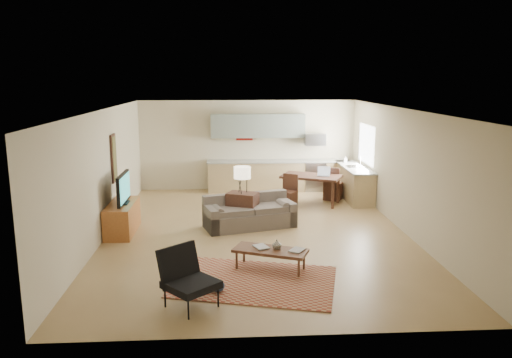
{
  "coord_description": "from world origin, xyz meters",
  "views": [
    {
      "loc": [
        -0.65,
        -10.51,
        3.35
      ],
      "look_at": [
        0.0,
        0.3,
        1.15
      ],
      "focal_mm": 35.0,
      "sensor_mm": 36.0,
      "label": 1
    }
  ],
  "objects": [
    {
      "name": "dining_chair_far",
      "position": [
        2.32,
        2.94,
        0.47
      ],
      "size": [
        0.62,
        0.63,
        0.94
      ],
      "primitive_type": null,
      "rotation": [
        0.0,
        0.0,
        2.65
      ],
      "color": "#351D14",
      "rests_on": "floor"
    },
    {
      "name": "soap_bottle",
      "position": [
        2.83,
        3.7,
        1.02
      ],
      "size": [
        0.11,
        0.11,
        0.19
      ],
      "primitive_type": "imported",
      "rotation": [
        0.0,
        0.0,
        -0.13
      ],
      "color": "beige",
      "rests_on": "kitchen_counter_right"
    },
    {
      "name": "upper_cabinets",
      "position": [
        0.3,
        4.33,
        1.95
      ],
      "size": [
        2.8,
        0.34,
        0.7
      ],
      "primitive_type": "cube",
      "color": "slate",
      "rests_on": "room"
    },
    {
      "name": "rug",
      "position": [
        -0.19,
        -2.7,
        0.01
      ],
      "size": [
        2.98,
        2.41,
        0.02
      ],
      "primitive_type": "cube",
      "rotation": [
        0.0,
        0.0,
        -0.25
      ],
      "color": "maroon",
      "rests_on": "floor"
    },
    {
      "name": "tv",
      "position": [
        -2.9,
        0.2,
        1.0
      ],
      "size": [
        0.11,
        1.11,
        0.66
      ],
      "primitive_type": null,
      "color": "black",
      "rests_on": "tv_credenza"
    },
    {
      "name": "dining_table",
      "position": [
        1.63,
        2.52,
        0.39
      ],
      "size": [
        1.77,
        1.44,
        0.78
      ],
      "primitive_type": null,
      "rotation": [
        0.0,
        0.0,
        -0.43
      ],
      "color": "#351D14",
      "rests_on": "floor"
    },
    {
      "name": "book_b",
      "position": [
        0.48,
        -2.23,
        0.4
      ],
      "size": [
        0.49,
        0.49,
        0.02
      ],
      "primitive_type": "imported",
      "rotation": [
        0.0,
        0.0,
        -0.6
      ],
      "color": "navy",
      "rests_on": "coffee_table"
    },
    {
      "name": "table_lamp",
      "position": [
        -0.3,
        0.55,
        1.1
      ],
      "size": [
        0.49,
        0.49,
        0.63
      ],
      "primitive_type": null,
      "rotation": [
        0.0,
        0.0,
        -0.35
      ],
      "color": "beige",
      "rests_on": "console_table"
    },
    {
      "name": "armchair",
      "position": [
        -1.19,
        -3.57,
        0.45
      ],
      "size": [
        1.1,
        1.1,
        0.89
      ],
      "primitive_type": null,
      "rotation": [
        0.0,
        0.0,
        0.73
      ],
      "color": "black",
      "rests_on": "floor"
    },
    {
      "name": "kitchen_microwave",
      "position": [
        2.0,
        4.2,
        1.55
      ],
      "size": [
        0.62,
        0.4,
        0.35
      ],
      "primitive_type": "cube",
      "color": "#A5A8AD",
      "rests_on": "room"
    },
    {
      "name": "kitchen_counter_right",
      "position": [
        2.93,
        3.0,
        0.46
      ],
      "size": [
        0.64,
        2.26,
        0.92
      ],
      "primitive_type": null,
      "color": "#9F8659",
      "rests_on": "ground"
    },
    {
      "name": "kitchen_counter_back",
      "position": [
        0.9,
        4.18,
        0.46
      ],
      "size": [
        4.26,
        0.64,
        0.92
      ],
      "primitive_type": null,
      "color": "#9F8659",
      "rests_on": "ground"
    },
    {
      "name": "window_right",
      "position": [
        3.23,
        3.0,
        1.55
      ],
      "size": [
        0.02,
        1.4,
        1.05
      ],
      "primitive_type": "cube",
      "color": "white",
      "rests_on": "room"
    },
    {
      "name": "sofa",
      "position": [
        -0.13,
        0.44,
        0.37
      ],
      "size": [
        2.29,
        1.47,
        0.74
      ],
      "primitive_type": null,
      "rotation": [
        0.0,
        0.0,
        0.28
      ],
      "color": "#62584F",
      "rests_on": "floor"
    },
    {
      "name": "coffee_table",
      "position": [
        0.1,
        -2.18,
        0.2
      ],
      "size": [
        1.4,
        0.98,
        0.39
      ],
      "primitive_type": null,
      "rotation": [
        0.0,
        0.0,
        -0.4
      ],
      "color": "#502E1D",
      "rests_on": "floor"
    },
    {
      "name": "vase",
      "position": [
        0.22,
        -2.17,
        0.47
      ],
      "size": [
        0.2,
        0.2,
        0.17
      ],
      "primitive_type": "imported",
      "rotation": [
        0.0,
        0.0,
        -0.09
      ],
      "color": "black",
      "rests_on": "coffee_table"
    },
    {
      "name": "triptych",
      "position": [
        -0.1,
        4.47,
        1.75
      ],
      "size": [
        1.7,
        0.04,
        0.5
      ],
      "primitive_type": null,
      "color": "beige",
      "rests_on": "room"
    },
    {
      "name": "console_table",
      "position": [
        -0.3,
        0.55,
        0.39
      ],
      "size": [
        0.79,
        0.67,
        0.78
      ],
      "primitive_type": null,
      "rotation": [
        0.0,
        0.0,
        -0.4
      ],
      "color": "#351D14",
      "rests_on": "floor"
    },
    {
      "name": "book_a",
      "position": [
        -0.15,
        -2.13,
        0.4
      ],
      "size": [
        0.43,
        0.45,
        0.03
      ],
      "primitive_type": "imported",
      "rotation": [
        0.0,
        0.0,
        0.4
      ],
      "color": "maroon",
      "rests_on": "coffee_table"
    },
    {
      "name": "wall_art_left",
      "position": [
        -3.21,
        0.9,
        1.55
      ],
      "size": [
        0.06,
        0.42,
        1.1
      ],
      "primitive_type": null,
      "color": "olive",
      "rests_on": "room"
    },
    {
      "name": "dining_chair_near",
      "position": [
        0.93,
        2.1,
        0.44
      ],
      "size": [
        0.6,
        0.6,
        0.88
      ],
      "primitive_type": null,
      "rotation": [
        0.0,
        0.0,
        -0.58
      ],
      "color": "#351D14",
      "rests_on": "floor"
    },
    {
      "name": "tv_credenza",
      "position": [
        -2.95,
        0.2,
        0.33
      ],
      "size": [
        0.55,
        1.44,
        0.66
      ],
      "primitive_type": null,
      "color": "brown",
      "rests_on": "floor"
    },
    {
      "name": "laptop",
      "position": [
        1.93,
        2.42,
        0.9
      ],
      "size": [
        0.38,
        0.33,
        0.25
      ],
      "primitive_type": null,
      "rotation": [
        0.0,
        0.0,
        -0.28
      ],
      "color": "#A5A8AD",
      "rests_on": "dining_table"
    },
    {
      "name": "room",
      "position": [
        0.0,
        0.0,
        1.35
      ],
      "size": [
        9.0,
        9.0,
        9.0
      ],
      "color": "#9B7A4C",
      "rests_on": "ground"
    },
    {
      "name": "kitchen_range",
      "position": [
        2.0,
        4.18,
        0.45
      ],
      "size": [
        0.62,
        0.62,
        0.9
      ],
      "primitive_type": "cube",
      "color": "#A5A8AD",
      "rests_on": "ground"
    }
  ]
}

